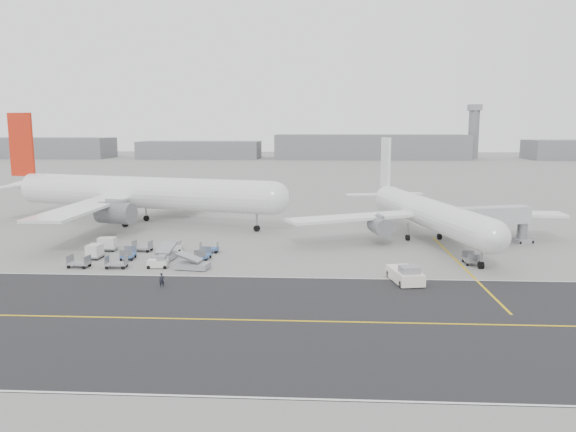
# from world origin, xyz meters

# --- Properties ---
(ground) EXTENTS (700.00, 700.00, 0.00)m
(ground) POSITION_xyz_m (0.00, 0.00, 0.00)
(ground) COLOR gray
(ground) RESTS_ON ground
(taxiway) EXTENTS (220.00, 59.00, 0.03)m
(taxiway) POSITION_xyz_m (5.02, -17.98, 0.01)
(taxiway) COLOR #272629
(taxiway) RESTS_ON ground
(horizon_buildings) EXTENTS (520.00, 28.00, 28.00)m
(horizon_buildings) POSITION_xyz_m (30.00, 260.00, 0.00)
(horizon_buildings) COLOR slate
(horizon_buildings) RESTS_ON ground
(control_tower) EXTENTS (7.00, 7.00, 31.25)m
(control_tower) POSITION_xyz_m (100.00, 265.00, 16.25)
(control_tower) COLOR slate
(control_tower) RESTS_ON ground
(airliner_a) EXTENTS (61.00, 59.67, 21.50)m
(airliner_a) POSITION_xyz_m (-24.58, 35.13, 6.19)
(airliner_a) COLOR white
(airliner_a) RESTS_ON ground
(airliner_b) EXTENTS (46.50, 47.50, 16.60)m
(airliner_b) POSITION_xyz_m (28.07, 22.46, 4.79)
(airliner_b) COLOR white
(airliner_b) RESTS_ON ground
(pushback_tug) EXTENTS (4.07, 8.21, 2.31)m
(pushback_tug) POSITION_xyz_m (21.10, -3.51, 0.95)
(pushback_tug) COLOR white
(pushback_tug) RESTS_ON ground
(jet_bridge) EXTENTS (16.81, 7.66, 6.30)m
(jet_bridge) POSITION_xyz_m (36.78, 19.29, 4.39)
(jet_bridge) COLOR gray
(jet_bridge) RESTS_ON ground
(gse_cluster) EXTENTS (24.24, 18.49, 2.17)m
(gse_cluster) POSITION_xyz_m (-13.84, 6.58, 0.00)
(gse_cluster) COLOR gray
(gse_cluster) RESTS_ON ground
(stray_dolly) EXTENTS (1.81, 2.84, 1.71)m
(stray_dolly) POSITION_xyz_m (31.44, 6.20, 0.00)
(stray_dolly) COLOR silver
(stray_dolly) RESTS_ON ground
(ground_crew_a) EXTENTS (0.72, 0.57, 1.74)m
(ground_crew_a) POSITION_xyz_m (-7.89, -7.31, 0.87)
(ground_crew_a) COLOR black
(ground_crew_a) RESTS_ON ground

